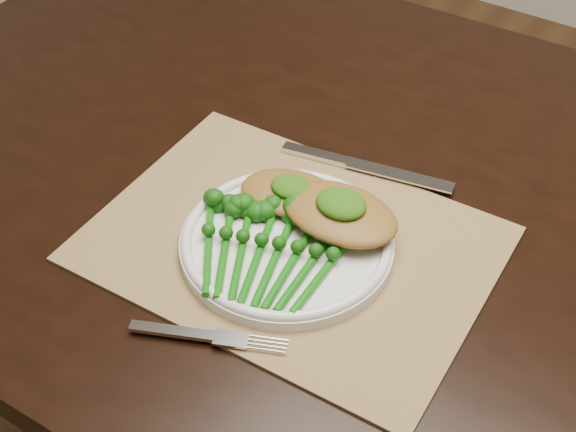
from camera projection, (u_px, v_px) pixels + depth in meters
The scene contains 10 objects.
dining_table at pixel (395, 393), 1.20m from camera, with size 1.62×0.94×0.75m.
placemat at pixel (291, 244), 0.90m from camera, with size 0.44×0.32×0.00m, color olive.
dinner_plate at pixel (287, 242), 0.89m from camera, with size 0.24×0.24×0.02m.
knife at pixel (350, 163), 1.00m from camera, with size 0.22×0.06×0.01m.
fork at pixel (218, 337), 0.80m from camera, with size 0.16×0.08×0.00m.
chicken_fillet_left at pixel (289, 193), 0.93m from camera, with size 0.12×0.08×0.02m, color olive.
chicken_fillet_right at pixel (340, 213), 0.89m from camera, with size 0.14×0.09×0.03m, color olive.
pesto_dollop_left at pixel (291, 187), 0.91m from camera, with size 0.05×0.04×0.02m, color #1C480A.
pesto_dollop_right at pixel (341, 204), 0.88m from camera, with size 0.06×0.05×0.02m, color #1C480A.
broccolini_bundle at pixel (265, 260), 0.86m from camera, with size 0.20×0.21×0.04m.
Camera 1 is at (0.13, -0.55, 1.39)m, focal length 50.00 mm.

